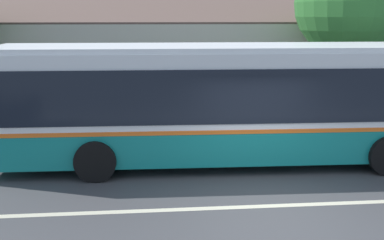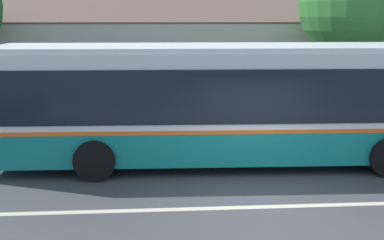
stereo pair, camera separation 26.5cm
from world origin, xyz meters
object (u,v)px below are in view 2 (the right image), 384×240
object	(u,v)px
transit_bus	(230,101)
bench_down_street	(122,117)
bench_by_building	(13,120)
street_tree_primary	(354,3)

from	to	relation	value
transit_bus	bench_down_street	xyz separation A→B (m)	(-3.14, 2.95, -1.11)
bench_by_building	bench_down_street	world-z (taller)	same
bench_down_street	transit_bus	bearing A→B (deg)	-43.20
bench_down_street	street_tree_primary	bearing A→B (deg)	6.81
bench_by_building	bench_down_street	size ratio (longest dim) A/B	0.91
transit_bus	bench_down_street	size ratio (longest dim) A/B	6.97
bench_by_building	bench_down_street	xyz separation A→B (m)	(3.52, 0.08, 0.01)
street_tree_primary	bench_down_street	bearing A→B (deg)	-173.19
transit_bus	bench_by_building	xyz separation A→B (m)	(-6.66, 2.87, -1.12)
transit_bus	bench_down_street	world-z (taller)	transit_bus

